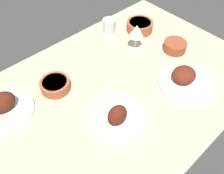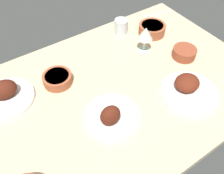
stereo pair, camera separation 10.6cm
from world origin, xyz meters
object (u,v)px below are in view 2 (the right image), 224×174
at_px(plate_far_side, 6,94).
at_px(fork_loose, 156,14).
at_px(water_tumbler, 121,26).
at_px(bowl_pasta, 184,52).
at_px(bowl_onions, 152,29).
at_px(bowl_sauce, 57,79).
at_px(plate_near_viewer, 112,116).
at_px(wine_glass, 145,35).
at_px(plate_center_main, 188,89).

bearing_deg(plate_far_side, fork_loose, -171.35).
bearing_deg(water_tumbler, fork_loose, -174.86).
distance_m(bowl_pasta, fork_loose, 0.41).
height_order(bowl_pasta, bowl_onions, bowl_onions).
bearing_deg(bowl_onions, bowl_sauce, 4.83).
bearing_deg(plate_near_viewer, plate_far_side, -47.49).
bearing_deg(bowl_sauce, plate_near_viewer, 106.21).
relative_size(wine_glass, fork_loose, 0.75).
height_order(bowl_pasta, water_tumbler, water_tumbler).
distance_m(water_tumbler, fork_loose, 0.29).
bearing_deg(bowl_sauce, wine_glass, 175.12).
relative_size(plate_far_side, water_tumbler, 3.00).
distance_m(plate_far_side, wine_glass, 0.71).
relative_size(bowl_onions, fork_loose, 0.79).
xyz_separation_m(wine_glass, fork_loose, (-0.28, -0.23, -0.10)).
bearing_deg(bowl_sauce, plate_center_main, 140.23).
distance_m(plate_near_viewer, bowl_sauce, 0.32).
bearing_deg(fork_loose, plate_center_main, 72.30).
xyz_separation_m(plate_near_viewer, bowl_sauce, (0.09, -0.31, -0.00)).
height_order(water_tumbler, fork_loose, water_tumbler).
xyz_separation_m(bowl_onions, fork_loose, (-0.15, -0.13, -0.03)).
height_order(plate_far_side, plate_center_main, plate_far_side).
xyz_separation_m(plate_far_side, plate_center_main, (-0.68, 0.41, -0.00)).
xyz_separation_m(bowl_sauce, water_tumbler, (-0.47, -0.16, 0.01)).
relative_size(water_tumbler, fork_loose, 0.42).
bearing_deg(plate_center_main, water_tumbler, -91.65).
bearing_deg(fork_loose, plate_far_side, 19.45).
height_order(plate_center_main, bowl_onions, plate_center_main).
xyz_separation_m(bowl_sauce, bowl_onions, (-0.60, -0.05, 0.01)).
xyz_separation_m(plate_far_side, bowl_onions, (-0.83, -0.02, 0.00)).
bearing_deg(plate_center_main, plate_near_viewer, -10.39).
relative_size(plate_near_viewer, bowl_pasta, 1.95).
bearing_deg(water_tumbler, bowl_sauce, 18.73).
bearing_deg(wine_glass, fork_loose, -141.55).
xyz_separation_m(bowl_pasta, water_tumbler, (0.14, -0.35, 0.01)).
bearing_deg(bowl_pasta, fork_loose, -111.02).
distance_m(plate_center_main, water_tumbler, 0.54).
relative_size(plate_far_side, bowl_pasta, 2.00).
distance_m(plate_near_viewer, bowl_onions, 0.63).
bearing_deg(bowl_sauce, bowl_pasta, 162.48).
relative_size(plate_near_viewer, bowl_sauce, 1.73).
height_order(plate_far_side, bowl_onions, plate_far_side).
distance_m(plate_center_main, bowl_pasta, 0.24).
relative_size(plate_center_main, bowl_onions, 1.72).
bearing_deg(bowl_onions, wine_glass, 35.01).
xyz_separation_m(water_tumbler, fork_loose, (-0.29, -0.03, -0.04)).
bearing_deg(plate_far_side, plate_center_main, 148.76).
xyz_separation_m(wine_glass, water_tumbler, (0.01, -0.20, -0.06)).
xyz_separation_m(plate_far_side, water_tumbler, (-0.69, -0.12, 0.01)).
bearing_deg(bowl_pasta, plate_far_side, -15.23).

